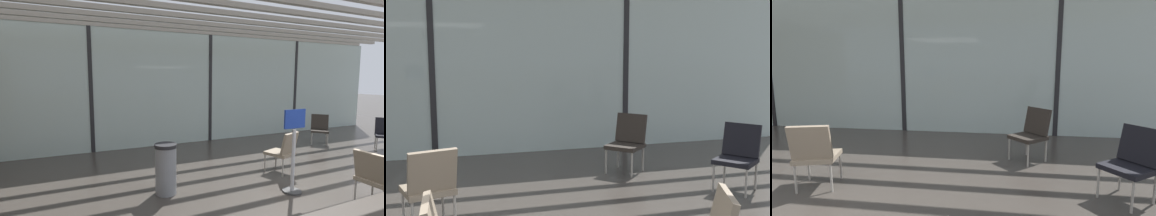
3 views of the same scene
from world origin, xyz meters
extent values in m
plane|color=#38332D|center=(0.00, 0.00, 0.00)|extent=(60.00, 60.00, 0.00)
cube|color=#A3B7B2|center=(0.00, 5.20, 1.65)|extent=(14.00, 0.08, 3.29)
cube|color=black|center=(-3.50, 5.20, 1.65)|extent=(0.10, 0.12, 3.29)
cube|color=black|center=(0.00, 5.20, 1.65)|extent=(0.10, 0.12, 3.29)
cube|color=black|center=(3.50, 5.20, 1.65)|extent=(0.10, 0.12, 3.29)
cube|color=gray|center=(0.00, 1.60, 3.34)|extent=(13.72, 0.12, 0.10)
cube|color=gray|center=(0.00, 2.20, 3.34)|extent=(13.72, 0.12, 0.10)
cube|color=gray|center=(0.00, 2.80, 3.34)|extent=(13.72, 0.12, 0.10)
cube|color=gray|center=(0.00, 3.40, 3.34)|extent=(13.72, 0.12, 0.10)
cube|color=gray|center=(0.00, 4.00, 3.34)|extent=(13.72, 0.12, 0.10)
cube|color=gray|center=(0.00, 4.60, 3.34)|extent=(13.72, 0.12, 0.10)
cube|color=gray|center=(0.00, 5.20, 3.34)|extent=(13.72, 0.12, 0.10)
ellipsoid|color=silver|center=(0.97, 9.33, 2.11)|extent=(13.40, 4.22, 4.22)
sphere|color=#9D9DA0|center=(-5.19, 9.33, 2.11)|extent=(2.32, 2.32, 2.32)
sphere|color=black|center=(-2.72, 7.39, 2.43)|extent=(0.28, 0.28, 0.28)
sphere|color=black|center=(-1.82, 7.39, 2.43)|extent=(0.28, 0.28, 0.28)
sphere|color=black|center=(-0.92, 7.39, 2.43)|extent=(0.28, 0.28, 0.28)
sphere|color=black|center=(-0.02, 7.39, 2.43)|extent=(0.28, 0.28, 0.28)
cube|color=#7F705B|center=(0.31, 0.19, 0.40)|extent=(0.49, 0.49, 0.06)
cube|color=#7F705B|center=(0.09, 0.19, 0.65)|extent=(0.15, 0.48, 0.44)
cylinder|color=gray|center=(0.52, 0.40, 0.18)|extent=(0.03, 0.03, 0.37)
cylinder|color=gray|center=(0.09, -0.02, 0.18)|extent=(0.03, 0.03, 0.37)
cylinder|color=gray|center=(0.10, 0.40, 0.18)|extent=(0.03, 0.03, 0.37)
cylinder|color=gray|center=(3.53, 2.18, 0.18)|extent=(0.03, 0.03, 0.37)
cylinder|color=gray|center=(3.87, 2.43, 0.18)|extent=(0.03, 0.03, 0.37)
cube|color=#7F705B|center=(-0.01, 1.99, 0.40)|extent=(0.60, 0.60, 0.06)
cube|color=#7F705B|center=(0.05, 1.79, 0.65)|extent=(0.50, 0.27, 0.44)
cylinder|color=gray|center=(0.13, 2.25, 0.18)|extent=(0.03, 0.03, 0.37)
cylinder|color=gray|center=(-0.27, 2.13, 0.18)|extent=(0.03, 0.03, 0.37)
cylinder|color=gray|center=(0.25, 1.85, 0.18)|extent=(0.03, 0.03, 0.37)
cylinder|color=gray|center=(-0.15, 1.73, 0.18)|extent=(0.03, 0.03, 0.37)
cube|color=#28231E|center=(2.78, 3.39, 0.40)|extent=(0.68, 0.68, 0.06)
cube|color=#28231E|center=(2.93, 3.54, 0.65)|extent=(0.43, 0.45, 0.44)
cylinder|color=gray|center=(2.48, 3.40, 0.18)|extent=(0.03, 0.03, 0.37)
cylinder|color=gray|center=(2.76, 3.10, 0.18)|extent=(0.03, 0.03, 0.37)
cylinder|color=gray|center=(2.79, 3.69, 0.18)|extent=(0.03, 0.03, 0.37)
cylinder|color=gray|center=(3.07, 3.38, 0.18)|extent=(0.03, 0.03, 0.37)
cube|color=#28231E|center=(-0.99, -0.40, 0.44)|extent=(1.50, 0.41, 0.06)
cylinder|color=slate|center=(-2.53, 1.93, 0.40)|extent=(0.36, 0.36, 0.80)
cylinder|color=black|center=(-2.53, 1.93, 0.83)|extent=(0.38, 0.38, 0.06)
cylinder|color=#333333|center=(-0.53, 1.10, 0.01)|extent=(0.32, 0.32, 0.03)
cylinder|color=#B2B2B7|center=(-0.53, 1.10, 0.55)|extent=(0.06, 0.06, 1.10)
cube|color=navy|center=(-0.53, 1.10, 1.28)|extent=(0.44, 0.03, 0.32)
camera|label=1|loc=(-3.89, -2.25, 1.95)|focal=24.95mm
camera|label=2|loc=(0.20, -2.84, 1.86)|focal=42.45mm
camera|label=3|loc=(2.40, -1.26, 1.62)|focal=26.65mm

